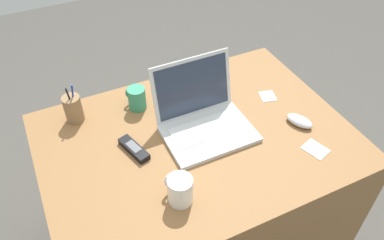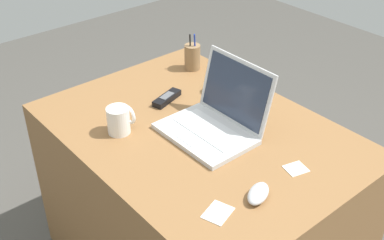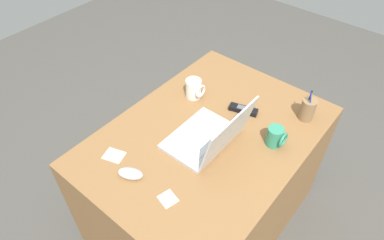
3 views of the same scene
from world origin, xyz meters
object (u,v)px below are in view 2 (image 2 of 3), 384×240
object	(u,v)px
cordless_phone	(167,98)
pen_holder	(192,57)
computer_mouse	(258,193)
coffee_mug_tall	(119,120)
laptop	(216,119)
coffee_mug_white	(225,81)

from	to	relation	value
cordless_phone	pen_holder	xyz separation A→B (m)	(-0.16, 0.27, 0.05)
computer_mouse	coffee_mug_tall	size ratio (longest dim) A/B	1.08
laptop	computer_mouse	distance (m)	0.39
computer_mouse	coffee_mug_white	xyz separation A→B (m)	(-0.55, 0.38, 0.03)
laptop	coffee_mug_white	xyz separation A→B (m)	(-0.19, 0.23, -0.00)
computer_mouse	laptop	bearing A→B (deg)	132.90
computer_mouse	cordless_phone	size ratio (longest dim) A/B	0.73
laptop	computer_mouse	size ratio (longest dim) A/B	3.09
pen_holder	cordless_phone	bearing A→B (deg)	-59.82
coffee_mug_white	cordless_phone	bearing A→B (deg)	-112.62
laptop	pen_holder	distance (m)	0.52
laptop	pen_holder	bearing A→B (deg)	149.26
computer_mouse	coffee_mug_white	bearing A→B (deg)	120.74
cordless_phone	coffee_mug_white	bearing A→B (deg)	67.38
coffee_mug_white	coffee_mug_tall	bearing A→B (deg)	-93.49
coffee_mug_white	cordless_phone	size ratio (longest dim) A/B	0.64
coffee_mug_white	pen_holder	distance (m)	0.26
computer_mouse	cordless_phone	xyz separation A→B (m)	(-0.65, 0.15, -0.00)
coffee_mug_white	pen_holder	xyz separation A→B (m)	(-0.25, 0.03, 0.01)
cordless_phone	laptop	bearing A→B (deg)	0.46
coffee_mug_tall	pen_holder	distance (m)	0.58
coffee_mug_white	computer_mouse	bearing A→B (deg)	-34.63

